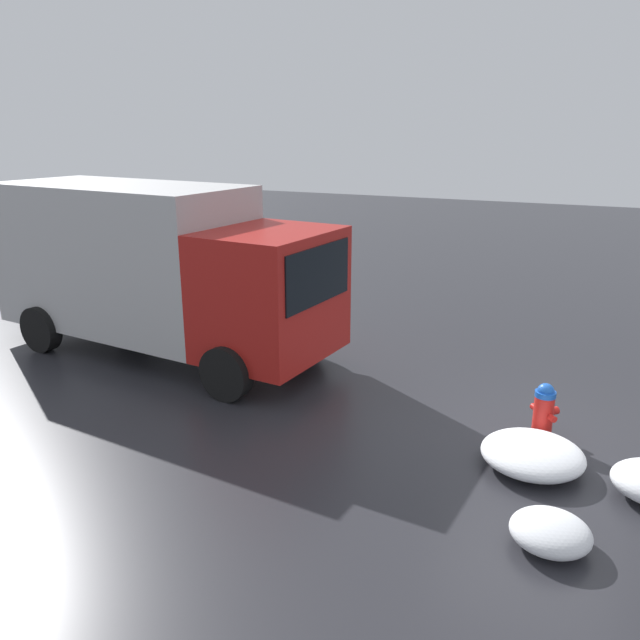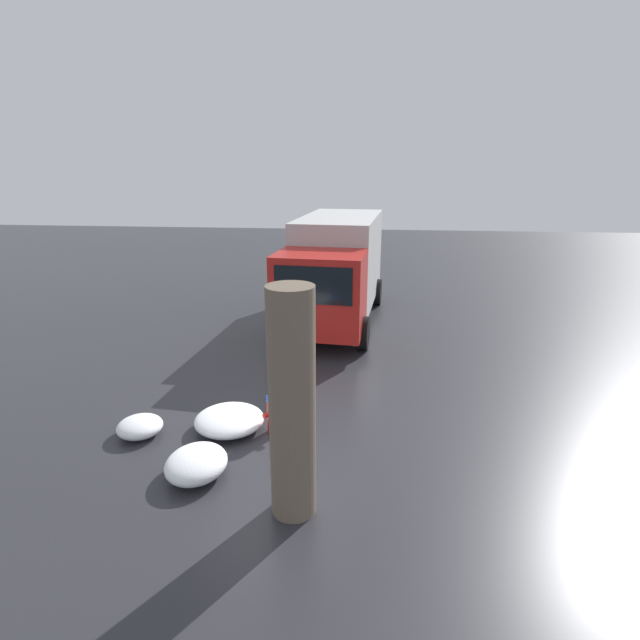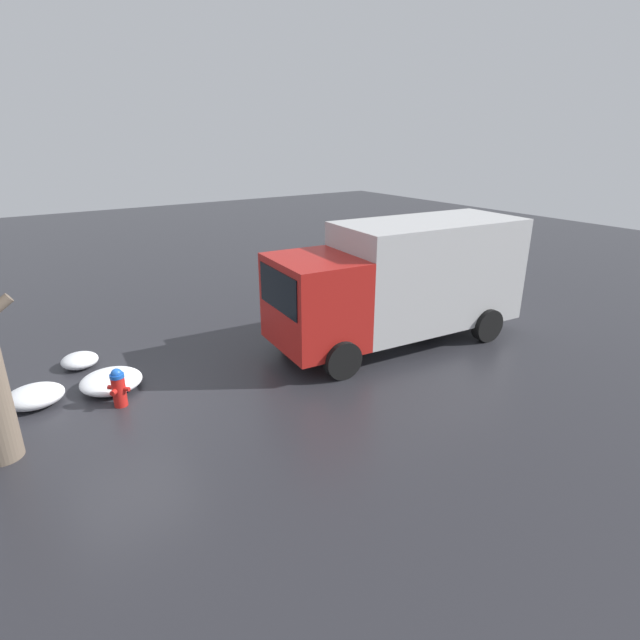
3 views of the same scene
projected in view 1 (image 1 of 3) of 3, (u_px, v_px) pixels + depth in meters
The scene contains 6 objects.
ground_plane at pixel (540, 438), 8.77m from camera, with size 60.00×60.00×0.00m, color #28282D.
fire_hydrant at pixel (544, 411), 8.65m from camera, with size 0.40×0.40×0.83m.
delivery_truck at pixel (155, 265), 11.70m from camera, with size 6.99×3.04×3.18m.
pedestrian at pixel (222, 332), 10.23m from camera, with size 0.39×0.39×1.79m.
snow_pile_by_hydrant at pixel (532, 454), 7.98m from camera, with size 1.30×1.29×0.37m.
snow_pile_curbside at pixel (550, 532), 6.47m from camera, with size 0.83×0.82×0.34m.
Camera 1 is at (-0.55, 8.46, 4.18)m, focal length 35.00 mm.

